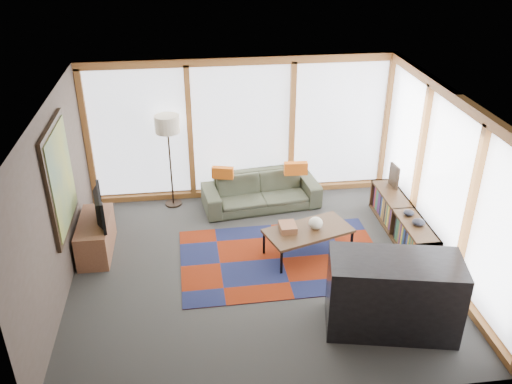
{
  "coord_description": "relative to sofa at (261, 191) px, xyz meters",
  "views": [
    {
      "loc": [
        -0.9,
        -6.6,
        4.83
      ],
      "look_at": [
        0.0,
        0.4,
        1.1
      ],
      "focal_mm": 38.0,
      "sensor_mm": 36.0,
      "label": 1
    }
  ],
  "objects": [
    {
      "name": "coffee_table",
      "position": [
        0.51,
        -1.61,
        -0.08
      ],
      "size": [
        1.46,
        1.04,
        0.44
      ],
      "primitive_type": null,
      "rotation": [
        0.0,
        0.0,
        0.32
      ],
      "color": "#372713",
      "rests_on": "ground"
    },
    {
      "name": "vase",
      "position": [
        0.63,
        -1.59,
        0.23
      ],
      "size": [
        0.24,
        0.24,
        0.19
      ],
      "primitive_type": "ellipsoid",
      "rotation": [
        0.0,
        0.0,
        0.11
      ],
      "color": "beige",
      "rests_on": "coffee_table"
    },
    {
      "name": "ground",
      "position": [
        -0.29,
        -1.92,
        -0.3
      ],
      "size": [
        5.5,
        5.5,
        0.0
      ],
      "primitive_type": "plane",
      "color": "#292927",
      "rests_on": "ground"
    },
    {
      "name": "tv_console",
      "position": [
        -2.75,
        -1.14,
        -0.02
      ],
      "size": [
        0.47,
        1.12,
        0.56
      ],
      "primitive_type": "cube",
      "color": "brown",
      "rests_on": "ground"
    },
    {
      "name": "sofa",
      "position": [
        0.0,
        0.0,
        0.0
      ],
      "size": [
        2.15,
        1.05,
        0.6
      ],
      "primitive_type": "imported",
      "rotation": [
        0.0,
        0.0,
        0.12
      ],
      "color": "#383E2C",
      "rests_on": "ground"
    },
    {
      "name": "shelf_picture",
      "position": [
        2.23,
        -0.54,
        0.43
      ],
      "size": [
        0.07,
        0.31,
        0.4
      ],
      "primitive_type": "cube",
      "rotation": [
        0.0,
        0.0,
        0.11
      ],
      "color": "black",
      "rests_on": "bookshelf"
    },
    {
      "name": "rug",
      "position": [
        0.09,
        -1.7,
        -0.3
      ],
      "size": [
        3.13,
        2.04,
        0.01
      ],
      "primitive_type": "cube",
      "rotation": [
        0.0,
        0.0,
        0.02
      ],
      "color": "maroon",
      "rests_on": "ground"
    },
    {
      "name": "bowl_b",
      "position": [
        2.13,
        -1.53,
        0.27
      ],
      "size": [
        0.18,
        0.18,
        0.09
      ],
      "primitive_type": "ellipsoid",
      "rotation": [
        0.0,
        0.0,
        0.05
      ],
      "color": "black",
      "rests_on": "bookshelf"
    },
    {
      "name": "book_stack",
      "position": [
        0.2,
        -1.58,
        0.19
      ],
      "size": [
        0.25,
        0.31,
        0.1
      ],
      "primitive_type": "cube",
      "rotation": [
        0.0,
        0.0,
        0.01
      ],
      "color": "brown",
      "rests_on": "coffee_table"
    },
    {
      "name": "room_envelope",
      "position": [
        0.21,
        -1.36,
        1.24
      ],
      "size": [
        5.52,
        5.02,
        2.62
      ],
      "color": "#463931",
      "rests_on": "ground"
    },
    {
      "name": "floor_lamp",
      "position": [
        -1.58,
        0.27,
        0.55
      ],
      "size": [
        0.43,
        0.43,
        1.71
      ],
      "primitive_type": null,
      "color": "black",
      "rests_on": "ground"
    },
    {
      "name": "pillow_left",
      "position": [
        -0.68,
        0.01,
        0.41
      ],
      "size": [
        0.39,
        0.2,
        0.21
      ],
      "primitive_type": "cube",
      "rotation": [
        0.0,
        0.0,
        -0.25
      ],
      "color": "#CB5C15",
      "rests_on": "sofa"
    },
    {
      "name": "bar_counter",
      "position": [
        1.21,
        -3.38,
        0.21
      ],
      "size": [
        1.74,
        1.08,
        1.03
      ],
      "primitive_type": "cube",
      "rotation": [
        0.0,
        0.0,
        -0.21
      ],
      "color": "black",
      "rests_on": "ground"
    },
    {
      "name": "bowl_a",
      "position": [
        2.17,
        -1.83,
        0.28
      ],
      "size": [
        0.23,
        0.23,
        0.1
      ],
      "primitive_type": "ellipsoid",
      "rotation": [
        0.0,
        0.0,
        0.18
      ],
      "color": "black",
      "rests_on": "bookshelf"
    },
    {
      "name": "bookshelf",
      "position": [
        2.14,
        -1.3,
        -0.04
      ],
      "size": [
        0.38,
        2.12,
        0.53
      ],
      "primitive_type": null,
      "color": "#372713",
      "rests_on": "ground"
    },
    {
      "name": "pillow_right",
      "position": [
        0.62,
        -0.01,
        0.42
      ],
      "size": [
        0.42,
        0.15,
        0.23
      ],
      "primitive_type": "cube",
      "rotation": [
        0.0,
        0.0,
        -0.06
      ],
      "color": "#CB5C15",
      "rests_on": "sofa"
    },
    {
      "name": "television",
      "position": [
        -2.69,
        -1.17,
        0.51
      ],
      "size": [
        0.28,
        0.88,
        0.5
      ],
      "primitive_type": "imported",
      "rotation": [
        0.0,
        0.0,
        1.77
      ],
      "color": "black",
      "rests_on": "tv_console"
    }
  ]
}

